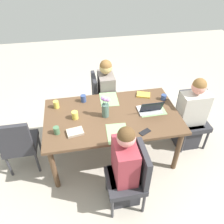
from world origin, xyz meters
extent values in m
plane|color=#B2A899|center=(0.00, 0.00, 0.00)|extent=(10.00, 10.00, 0.00)
cube|color=brown|center=(0.00, 0.00, 0.74)|extent=(1.83, 1.06, 0.04)
cylinder|color=brown|center=(-0.83, -0.45, 0.36)|extent=(0.07, 0.07, 0.72)
cylinder|color=brown|center=(0.83, -0.45, 0.36)|extent=(0.07, 0.07, 0.72)
cylinder|color=brown|center=(-0.83, 0.45, 0.36)|extent=(0.07, 0.07, 0.72)
cylinder|color=brown|center=(0.83, 0.45, 0.36)|extent=(0.07, 0.07, 0.72)
cube|color=#2D2D33|center=(0.05, 0.84, 0.41)|extent=(0.44, 0.44, 0.08)
cube|color=#2D2D33|center=(-0.14, 0.84, 0.68)|extent=(0.06, 0.42, 0.45)
cylinder|color=#333338|center=(0.24, 1.03, 0.18)|extent=(0.04, 0.04, 0.37)
cylinder|color=#333338|center=(0.24, 0.65, 0.18)|extent=(0.04, 0.04, 0.37)
cylinder|color=#333338|center=(-0.14, 1.03, 0.18)|extent=(0.04, 0.04, 0.37)
cylinder|color=#333338|center=(-0.14, 0.65, 0.18)|extent=(0.04, 0.04, 0.37)
cube|color=#2D2D33|center=(0.05, 0.78, 0.23)|extent=(0.36, 0.34, 0.45)
cube|color=slate|center=(0.05, 0.78, 0.70)|extent=(0.24, 0.40, 0.50)
sphere|color=tan|center=(0.05, 0.78, 1.07)|extent=(0.20, 0.20, 0.20)
sphere|color=brown|center=(0.05, 0.78, 1.10)|extent=(0.19, 0.19, 0.19)
cube|color=#2D2D33|center=(0.01, -0.82, 0.41)|extent=(0.44, 0.44, 0.08)
cube|color=#2D2D33|center=(0.20, -0.82, 0.68)|extent=(0.06, 0.42, 0.45)
cylinder|color=#333338|center=(-0.18, -1.01, 0.18)|extent=(0.04, 0.04, 0.37)
cylinder|color=#333338|center=(-0.18, -0.63, 0.18)|extent=(0.04, 0.04, 0.37)
cylinder|color=#333338|center=(0.20, -1.01, 0.18)|extent=(0.04, 0.04, 0.37)
cylinder|color=#333338|center=(0.20, -0.63, 0.18)|extent=(0.04, 0.04, 0.37)
cube|color=#2D2D33|center=(0.01, -0.76, 0.23)|extent=(0.36, 0.34, 0.45)
cube|color=#93333D|center=(0.01, -0.76, 0.70)|extent=(0.24, 0.40, 0.50)
sphere|color=#E38B85|center=(0.01, -0.76, 1.07)|extent=(0.20, 0.20, 0.20)
sphere|color=#51381E|center=(0.01, -0.76, 1.10)|extent=(0.19, 0.19, 0.19)
cube|color=#2D2D33|center=(1.26, 0.00, 0.41)|extent=(0.44, 0.44, 0.08)
cube|color=#2D2D33|center=(1.26, 0.19, 0.68)|extent=(0.42, 0.06, 0.45)
cylinder|color=#333338|center=(1.45, -0.19, 0.18)|extent=(0.04, 0.04, 0.37)
cylinder|color=#333338|center=(1.07, -0.19, 0.18)|extent=(0.04, 0.04, 0.37)
cylinder|color=#333338|center=(1.45, 0.19, 0.18)|extent=(0.04, 0.04, 0.37)
cylinder|color=#333338|center=(1.07, 0.19, 0.18)|extent=(0.04, 0.04, 0.37)
cube|color=#2D2D33|center=(1.20, 0.00, 0.23)|extent=(0.34, 0.36, 0.45)
cube|color=#B7B2A8|center=(1.20, 0.00, 0.70)|extent=(0.40, 0.24, 0.50)
sphere|color=#E39181|center=(1.20, 0.00, 1.07)|extent=(0.20, 0.20, 0.20)
sphere|color=brown|center=(1.20, 0.00, 1.10)|extent=(0.19, 0.19, 0.19)
cube|color=#2D2D33|center=(-1.28, 0.03, 0.41)|extent=(0.44, 0.44, 0.08)
cube|color=#2D2D33|center=(-1.28, -0.16, 0.68)|extent=(0.42, 0.06, 0.45)
cylinder|color=#333338|center=(-1.47, 0.22, 0.18)|extent=(0.04, 0.04, 0.37)
cylinder|color=#333338|center=(-1.09, 0.22, 0.18)|extent=(0.04, 0.04, 0.37)
cylinder|color=#333338|center=(-1.47, -0.16, 0.18)|extent=(0.04, 0.04, 0.37)
cylinder|color=#333338|center=(-1.09, -0.16, 0.18)|extent=(0.04, 0.04, 0.37)
cylinder|color=#4C6B60|center=(-0.09, -0.01, 0.86)|extent=(0.09, 0.09, 0.19)
sphere|color=#B27AC6|center=(-0.06, -0.02, 1.03)|extent=(0.06, 0.06, 0.06)
cylinder|color=#477A3D|center=(-0.06, -0.02, 0.99)|extent=(0.01, 0.01, 0.08)
sphere|color=#B27AC6|center=(-0.11, 0.02, 1.04)|extent=(0.06, 0.06, 0.06)
cylinder|color=#477A3D|center=(-0.11, 0.02, 1.00)|extent=(0.01, 0.01, 0.09)
sphere|color=#B27AC6|center=(-0.09, -0.01, 1.04)|extent=(0.06, 0.06, 0.06)
cylinder|color=#477A3D|center=(-0.09, -0.01, 0.99)|extent=(0.01, 0.01, 0.09)
cube|color=#7FAD70|center=(0.02, 0.37, 0.76)|extent=(0.28, 0.37, 0.00)
cube|color=#7FAD70|center=(0.00, -0.37, 0.76)|extent=(0.28, 0.37, 0.00)
cube|color=#7FAD70|center=(0.57, 0.00, 0.76)|extent=(0.36, 0.26, 0.00)
cube|color=silver|center=(0.53, 0.00, 0.77)|extent=(0.32, 0.22, 0.02)
cube|color=black|center=(0.53, -0.07, 0.87)|extent=(0.31, 0.09, 0.19)
cylinder|color=#DBC64C|center=(-0.74, 0.31, 0.81)|extent=(0.08, 0.08, 0.11)
cylinder|color=#47704C|center=(-0.73, -0.23, 0.81)|extent=(0.07, 0.07, 0.10)
cylinder|color=#33477A|center=(-0.35, 0.39, 0.81)|extent=(0.08, 0.08, 0.11)
cylinder|color=#DBC64C|center=(-0.50, 0.02, 0.81)|extent=(0.09, 0.09, 0.11)
cylinder|color=#33477A|center=(0.82, 0.22, 0.80)|extent=(0.08, 0.08, 0.08)
cube|color=#B2A38E|center=(-0.51, -0.27, 0.78)|extent=(0.22, 0.17, 0.03)
cube|color=gold|center=(0.56, 0.37, 0.77)|extent=(0.24, 0.20, 0.03)
cube|color=black|center=(0.34, -0.41, 0.76)|extent=(0.17, 0.13, 0.01)
camera|label=1|loc=(-0.43, -2.30, 2.67)|focal=35.54mm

